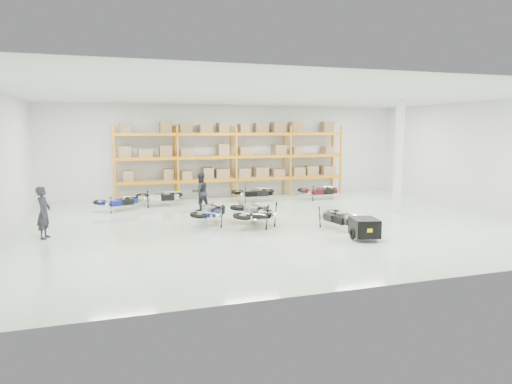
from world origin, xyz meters
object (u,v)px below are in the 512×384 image
object	(u,v)px
moto_black_far_left	(255,208)
person_left	(44,213)
moto_silver_left	(254,209)
moto_touring_right	(339,214)
person_back	(200,192)
moto_back_c	(254,190)
moto_back_d	(319,188)
moto_back_a	(118,199)
trailer	(364,228)
moto_back_b	(159,194)
moto_blue_centre	(211,209)

from	to	relation	value
moto_black_far_left	person_left	distance (m)	6.74
moto_silver_left	moto_touring_right	world-z (taller)	moto_silver_left
person_left	person_back	world-z (taller)	person_left
moto_back_c	moto_silver_left	bearing A→B (deg)	169.13
person_left	moto_back_d	bearing A→B (deg)	-55.68
person_back	moto_touring_right	bearing A→B (deg)	111.19
moto_black_far_left	moto_back_a	bearing A→B (deg)	-51.72
moto_black_far_left	moto_back_d	world-z (taller)	moto_black_far_left
moto_silver_left	person_back	bearing A→B (deg)	-44.23
person_left	person_back	xyz separation A→B (m)	(5.50, 3.35, -0.02)
moto_touring_right	moto_back_a	world-z (taller)	moto_touring_right
trailer	moto_back_c	world-z (taller)	moto_back_c
moto_back_a	moto_back_b	world-z (taller)	moto_back_b
moto_back_a	moto_back_b	size ratio (longest dim) A/B	0.91
moto_silver_left	moto_back_b	xyz separation A→B (m)	(-2.66, 5.28, -0.06)
moto_back_c	moto_back_d	world-z (taller)	moto_back_c
moto_touring_right	trailer	bearing A→B (deg)	-96.25
moto_touring_right	person_left	bearing A→B (deg)	163.95
trailer	person_back	size ratio (longest dim) A/B	1.02
person_left	moto_blue_centre	bearing A→B (deg)	-72.27
moto_silver_left	person_left	distance (m)	6.68
moto_silver_left	person_left	size ratio (longest dim) A/B	1.22
moto_black_far_left	trailer	xyz separation A→B (m)	(2.51, -3.07, -0.22)
person_back	person_left	bearing A→B (deg)	15.42
trailer	moto_back_c	distance (m)	8.17
moto_back_a	moto_black_far_left	bearing A→B (deg)	-153.50
moto_silver_left	moto_back_d	xyz separation A→B (m)	(4.84, 4.89, -0.07)
moto_blue_centre	moto_back_b	size ratio (longest dim) A/B	1.06
moto_silver_left	moto_blue_centre	bearing A→B (deg)	-1.92
moto_back_d	person_left	distance (m)	12.40
moto_silver_left	moto_touring_right	xyz separation A→B (m)	(2.57, -1.31, -0.08)
trailer	moto_back_d	world-z (taller)	moto_back_d
moto_silver_left	moto_black_far_left	size ratio (longest dim) A/B	0.99
moto_back_a	moto_back_d	size ratio (longest dim) A/B	0.92
moto_back_c	person_left	size ratio (longest dim) A/B	1.09
moto_back_a	person_back	bearing A→B (deg)	-124.98
moto_back_c	trailer	bearing A→B (deg)	-166.83
moto_black_far_left	moto_back_a	distance (m)	6.28
moto_back_b	person_back	distance (m)	2.24
moto_back_a	moto_touring_right	bearing A→B (deg)	-149.08
moto_blue_centre	moto_back_c	world-z (taller)	moto_blue_centre
moto_touring_right	moto_back_c	size ratio (longest dim) A/B	0.96
trailer	moto_black_far_left	bearing A→B (deg)	141.04
moto_blue_centre	person_back	size ratio (longest dim) A/B	1.18
moto_black_far_left	moto_back_c	distance (m)	5.29
moto_touring_right	person_left	distance (m)	9.38
moto_black_far_left	moto_back_c	bearing A→B (deg)	-114.67
moto_back_b	moto_back_d	distance (m)	7.51
moto_back_d	person_left	bearing A→B (deg)	117.67
moto_back_b	person_left	size ratio (longest dim) A/B	1.09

